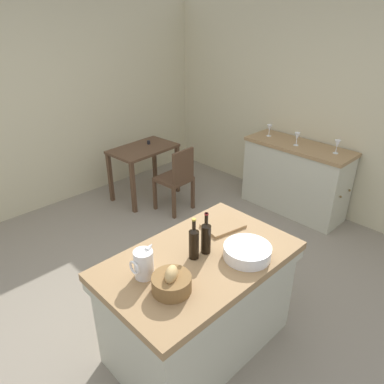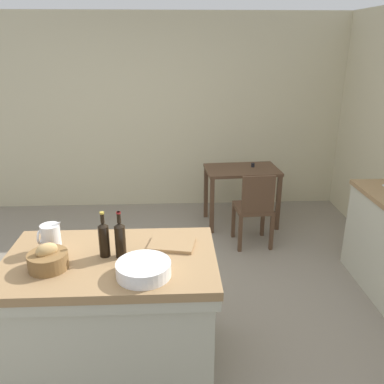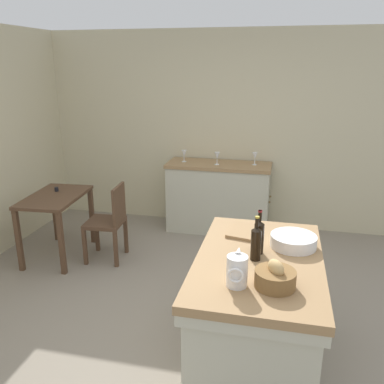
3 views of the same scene
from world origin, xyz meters
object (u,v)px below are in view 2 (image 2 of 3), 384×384
wooden_chair (254,207)px  bread_basket (48,259)px  cutting_board (172,244)px  wine_bottle_dark (120,239)px  writing_desk (242,178)px  pitcher (51,238)px  wine_bottle_amber (104,239)px  island_table (114,307)px  wash_bowl (144,269)px

wooden_chair → bread_basket: (-1.71, -1.87, 0.45)m
cutting_board → wine_bottle_dark: wine_bottle_dark is taller
writing_desk → bread_basket: (-1.66, -2.50, 0.31)m
bread_basket → pitcher: bearing=100.0°
wine_bottle_amber → cutting_board: bearing=15.0°
island_table → wash_bowl: 0.56m
wooden_chair → wash_bowl: size_ratio=2.61×
wooden_chair → pitcher: size_ratio=3.71×
cutting_board → island_table: bearing=-160.5°
island_table → pitcher: pitcher is taller
writing_desk → wine_bottle_dark: size_ratio=2.87×
wooden_chair → wine_bottle_dark: bearing=-126.1°
wash_bowl → wooden_chair: bearing=61.0°
pitcher → wash_bowl: (0.65, -0.34, -0.06)m
pitcher → wine_bottle_amber: 0.39m
wine_bottle_amber → writing_desk: bearing=60.6°
pitcher → wine_bottle_amber: (0.38, -0.09, 0.03)m
island_table → bread_basket: 0.60m
cutting_board → wine_bottle_amber: size_ratio=0.97×
writing_desk → wine_bottle_dark: 2.69m
island_table → wooden_chair: bearing=52.6°
cutting_board → wine_bottle_dark: 0.39m
bread_basket → wine_bottle_amber: 0.37m
island_table → bread_basket: bread_basket is taller
wash_bowl → bread_basket: size_ratio=1.35×
bread_basket → wine_bottle_amber: size_ratio=0.78×
pitcher → wash_bowl: size_ratio=0.70×
wine_bottle_amber → wooden_chair: bearing=51.4°
island_table → writing_desk: 2.71m
wooden_chair → wine_bottle_amber: bearing=-128.6°
wooden_chair → wash_bowl: (-1.10, -1.98, 0.43)m
writing_desk → bread_basket: size_ratio=3.72×
island_table → wine_bottle_amber: 0.53m
cutting_board → wine_bottle_amber: bearing=-165.0°
wooden_chair → wine_bottle_amber: wine_bottle_amber is taller
bread_basket → wash_bowl: bearing=-10.7°
wine_bottle_amber → pitcher: bearing=167.2°
pitcher → wash_bowl: bearing=-27.8°
writing_desk → wooden_chair: size_ratio=1.05×
bread_basket → wine_bottle_dark: wine_bottle_dark is taller
wine_bottle_dark → wine_bottle_amber: wine_bottle_dark is taller
wooden_chair → writing_desk: bearing=94.3°
pitcher → wine_bottle_dark: bearing=-11.4°
wooden_chair → wine_bottle_dark: 2.21m
pitcher → wine_bottle_amber: wine_bottle_amber is taller
wash_bowl → bread_basket: bearing=169.3°
cutting_board → wine_bottle_dark: size_ratio=0.96×
island_table → cutting_board: 0.60m
cutting_board → bread_basket: bearing=-161.4°
writing_desk → wash_bowl: size_ratio=2.75×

